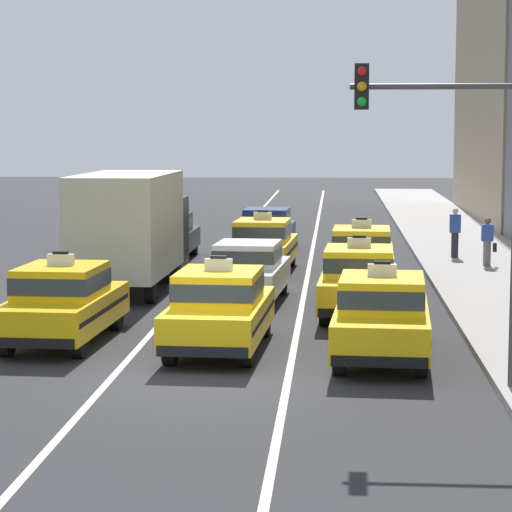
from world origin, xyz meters
The scene contains 17 objects.
ground_plane centered at (0.00, 0.00, 0.00)m, with size 160.00×160.00×0.00m, color #2B2B2D.
lane_stripe_left_center centered at (-1.60, 20.00, 0.00)m, with size 0.14×80.00×0.01m, color silver.
lane_stripe_center_right centered at (1.60, 20.00, 0.00)m, with size 0.14×80.00×0.01m, color silver.
sidewalk_curb centered at (7.20, 15.00, 0.07)m, with size 4.00×90.00×0.15m, color #9E9993.
taxi_left_nearest centered at (-3.27, 3.29, 0.88)m, with size 1.99×4.63×1.96m.
box_truck_left_second centered at (-3.20, 11.04, 1.78)m, with size 2.40×7.00×3.27m.
sedan_left_third centered at (-3.31, 18.15, 0.85)m, with size 1.80×4.32×1.58m.
taxi_center_nearest centered at (0.10, 2.70, 0.88)m, with size 1.99×4.63×1.96m.
sedan_center_second centered at (0.19, 9.00, 0.85)m, with size 2.02×4.40×1.58m.
taxi_center_third centered at (0.19, 15.04, 0.88)m, with size 2.03×4.64×1.96m.
sedan_center_fourth centered at (-0.04, 20.91, 0.85)m, with size 1.95×4.37×1.58m.
taxi_right_nearest centered at (3.35, 2.03, 0.88)m, with size 2.05×4.65×1.96m.
taxi_right_second centered at (3.01, 7.16, 0.88)m, with size 1.99×4.63×1.96m.
taxi_right_third centered at (3.19, 12.42, 0.88)m, with size 1.95×4.61×1.96m.
pedestrian_near_crosswalk centered at (7.24, 16.01, 0.91)m, with size 0.47×0.24×1.53m.
pedestrian_mid_block centered at (6.46, 18.25, 1.00)m, with size 0.36×0.24×1.67m.
traffic_light_pole centered at (4.49, -0.69, 3.82)m, with size 2.87×0.33×5.58m.
Camera 1 is at (2.42, -19.65, 4.54)m, focal length 78.78 mm.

